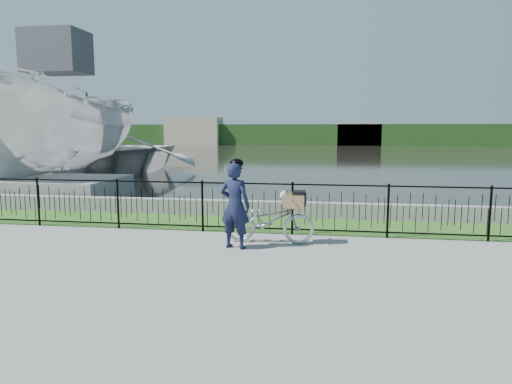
% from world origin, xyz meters
% --- Properties ---
extents(ground, '(120.00, 120.00, 0.00)m').
position_xyz_m(ground, '(0.00, 0.00, 0.00)').
color(ground, gray).
rests_on(ground, ground).
extents(grass_strip, '(60.00, 2.00, 0.01)m').
position_xyz_m(grass_strip, '(0.00, 2.60, 0.00)').
color(grass_strip, '#305E1D').
rests_on(grass_strip, ground).
extents(water, '(120.00, 120.00, 0.00)m').
position_xyz_m(water, '(0.00, 33.00, 0.00)').
color(water, black).
rests_on(water, ground).
extents(quay_wall, '(60.00, 0.30, 0.40)m').
position_xyz_m(quay_wall, '(0.00, 3.60, 0.20)').
color(quay_wall, gray).
rests_on(quay_wall, ground).
extents(fence, '(14.00, 0.06, 1.15)m').
position_xyz_m(fence, '(0.00, 1.60, 0.58)').
color(fence, black).
rests_on(fence, ground).
extents(far_treeline, '(120.00, 6.00, 3.00)m').
position_xyz_m(far_treeline, '(0.00, 60.00, 1.50)').
color(far_treeline, '#24461B').
rests_on(far_treeline, ground).
extents(far_building_left, '(8.00, 4.00, 4.00)m').
position_xyz_m(far_building_left, '(-18.00, 58.00, 2.00)').
color(far_building_left, '#A99D88').
rests_on(far_building_left, ground).
extents(far_building_right, '(6.00, 3.00, 3.20)m').
position_xyz_m(far_building_right, '(6.00, 58.50, 1.60)').
color(far_building_right, '#A99D88').
rests_on(far_building_right, ground).
extents(bicycle_rig, '(1.78, 0.62, 1.09)m').
position_xyz_m(bicycle_rig, '(0.61, 0.81, 0.48)').
color(bicycle_rig, '#ADB2BA').
rests_on(bicycle_rig, ground).
extents(cyclist, '(0.68, 0.53, 1.73)m').
position_xyz_m(cyclist, '(0.01, 0.30, 0.85)').
color(cyclist, '#121833').
rests_on(cyclist, ground).
extents(boat_near, '(4.75, 11.06, 5.98)m').
position_xyz_m(boat_near, '(-8.56, 8.41, 2.18)').
color(boat_near, silver).
rests_on(boat_near, water).
extents(boat_far, '(8.70, 11.23, 2.14)m').
position_xyz_m(boat_far, '(-9.55, 13.28, 1.07)').
color(boat_far, silver).
rests_on(boat_far, water).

